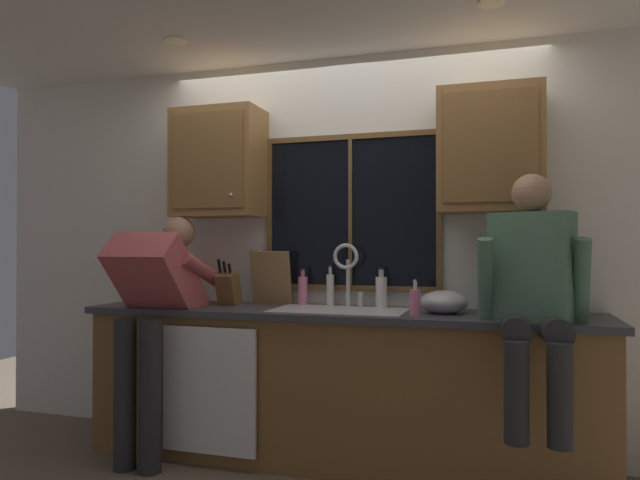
{
  "coord_description": "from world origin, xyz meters",
  "views": [
    {
      "loc": [
        0.93,
        -3.61,
        1.31
      ],
      "look_at": [
        -0.1,
        -0.3,
        1.34
      ],
      "focal_mm": 31.98,
      "sensor_mm": 36.0,
      "label": 1
    }
  ],
  "objects_px": {
    "bottle_tall_clear": "(303,290)",
    "bottle_amber_small": "(330,289)",
    "mixing_bowl": "(444,302)",
    "person_standing": "(155,306)",
    "knife_block": "(228,288)",
    "cutting_board": "(271,278)",
    "person_sitting_on_counter": "(533,286)",
    "bottle_green_glass": "(381,291)",
    "soap_dispenser": "(415,302)"
  },
  "relations": [
    {
      "from": "person_standing",
      "to": "bottle_green_glass",
      "type": "bearing_deg",
      "value": 20.37
    },
    {
      "from": "bottle_amber_small",
      "to": "bottle_tall_clear",
      "type": "bearing_deg",
      "value": -173.05
    },
    {
      "from": "soap_dispenser",
      "to": "bottle_amber_small",
      "type": "height_order",
      "value": "bottle_amber_small"
    },
    {
      "from": "mixing_bowl",
      "to": "bottle_green_glass",
      "type": "bearing_deg",
      "value": 156.86
    },
    {
      "from": "person_standing",
      "to": "cutting_board",
      "type": "height_order",
      "value": "person_standing"
    },
    {
      "from": "person_standing",
      "to": "bottle_green_glass",
      "type": "height_order",
      "value": "person_standing"
    },
    {
      "from": "person_sitting_on_counter",
      "to": "bottle_amber_small",
      "type": "bearing_deg",
      "value": 157.23
    },
    {
      "from": "bottle_tall_clear",
      "to": "bottle_amber_small",
      "type": "distance_m",
      "value": 0.18
    },
    {
      "from": "cutting_board",
      "to": "bottle_amber_small",
      "type": "distance_m",
      "value": 0.41
    },
    {
      "from": "mixing_bowl",
      "to": "soap_dispenser",
      "type": "distance_m",
      "value": 0.23
    },
    {
      "from": "knife_block",
      "to": "bottle_green_glass",
      "type": "distance_m",
      "value": 1.0
    },
    {
      "from": "knife_block",
      "to": "bottle_tall_clear",
      "type": "distance_m",
      "value": 0.49
    },
    {
      "from": "soap_dispenser",
      "to": "bottle_green_glass",
      "type": "relative_size",
      "value": 0.8
    },
    {
      "from": "cutting_board",
      "to": "bottle_amber_small",
      "type": "xyz_separation_m",
      "value": [
        0.4,
        0.02,
        -0.07
      ]
    },
    {
      "from": "soap_dispenser",
      "to": "bottle_amber_small",
      "type": "distance_m",
      "value": 0.71
    },
    {
      "from": "person_standing",
      "to": "person_sitting_on_counter",
      "type": "xyz_separation_m",
      "value": [
        2.17,
        0.02,
        0.16
      ]
    },
    {
      "from": "person_standing",
      "to": "soap_dispenser",
      "type": "bearing_deg",
      "value": 5.04
    },
    {
      "from": "person_standing",
      "to": "bottle_green_glass",
      "type": "xyz_separation_m",
      "value": [
        1.31,
        0.49,
        0.08
      ]
    },
    {
      "from": "cutting_board",
      "to": "person_standing",
      "type": "bearing_deg",
      "value": -138.37
    },
    {
      "from": "bottle_green_glass",
      "to": "bottle_tall_clear",
      "type": "distance_m",
      "value": 0.52
    },
    {
      "from": "person_sitting_on_counter",
      "to": "bottle_amber_small",
      "type": "distance_m",
      "value": 1.31
    },
    {
      "from": "soap_dispenser",
      "to": "bottle_amber_small",
      "type": "xyz_separation_m",
      "value": [
        -0.6,
        0.38,
        0.03
      ]
    },
    {
      "from": "person_standing",
      "to": "cutting_board",
      "type": "xyz_separation_m",
      "value": [
        0.56,
        0.5,
        0.16
      ]
    },
    {
      "from": "person_sitting_on_counter",
      "to": "cutting_board",
      "type": "height_order",
      "value": "person_sitting_on_counter"
    },
    {
      "from": "person_standing",
      "to": "knife_block",
      "type": "height_order",
      "value": "person_standing"
    },
    {
      "from": "person_sitting_on_counter",
      "to": "bottle_green_glass",
      "type": "xyz_separation_m",
      "value": [
        -0.86,
        0.47,
        -0.08
      ]
    },
    {
      "from": "soap_dispenser",
      "to": "knife_block",
      "type": "bearing_deg",
      "value": 170.58
    },
    {
      "from": "knife_block",
      "to": "cutting_board",
      "type": "bearing_deg",
      "value": 32.92
    },
    {
      "from": "mixing_bowl",
      "to": "person_standing",
      "type": "bearing_deg",
      "value": -169.52
    },
    {
      "from": "bottle_green_glass",
      "to": "person_standing",
      "type": "bearing_deg",
      "value": -159.63
    },
    {
      "from": "mixing_bowl",
      "to": "bottle_tall_clear",
      "type": "xyz_separation_m",
      "value": [
        -0.92,
        0.18,
        0.04
      ]
    },
    {
      "from": "cutting_board",
      "to": "mixing_bowl",
      "type": "distance_m",
      "value": 1.17
    },
    {
      "from": "knife_block",
      "to": "bottle_amber_small",
      "type": "bearing_deg",
      "value": 15.37
    },
    {
      "from": "bottle_green_glass",
      "to": "bottle_tall_clear",
      "type": "xyz_separation_m",
      "value": [
        -0.52,
        0.01,
        -0.0
      ]
    },
    {
      "from": "person_sitting_on_counter",
      "to": "bottle_green_glass",
      "type": "bearing_deg",
      "value": 151.39
    },
    {
      "from": "bottle_green_glass",
      "to": "bottle_amber_small",
      "type": "distance_m",
      "value": 0.34
    },
    {
      "from": "mixing_bowl",
      "to": "bottle_amber_small",
      "type": "bearing_deg",
      "value": 164.49
    },
    {
      "from": "person_sitting_on_counter",
      "to": "soap_dispenser",
      "type": "distance_m",
      "value": 0.63
    },
    {
      "from": "mixing_bowl",
      "to": "soap_dispenser",
      "type": "height_order",
      "value": "soap_dispenser"
    },
    {
      "from": "knife_block",
      "to": "cutting_board",
      "type": "height_order",
      "value": "cutting_board"
    },
    {
      "from": "knife_block",
      "to": "mixing_bowl",
      "type": "relative_size",
      "value": 1.17
    },
    {
      "from": "bottle_tall_clear",
      "to": "person_sitting_on_counter",
      "type": "bearing_deg",
      "value": -19.25
    },
    {
      "from": "person_sitting_on_counter",
      "to": "bottle_amber_small",
      "type": "relative_size",
      "value": 4.8
    },
    {
      "from": "cutting_board",
      "to": "bottle_tall_clear",
      "type": "xyz_separation_m",
      "value": [
        0.22,
        0.0,
        -0.08
      ]
    },
    {
      "from": "cutting_board",
      "to": "soap_dispenser",
      "type": "distance_m",
      "value": 1.07
    },
    {
      "from": "person_sitting_on_counter",
      "to": "cutting_board",
      "type": "bearing_deg",
      "value": 163.29
    },
    {
      "from": "soap_dispenser",
      "to": "bottle_green_glass",
      "type": "distance_m",
      "value": 0.43
    },
    {
      "from": "bottle_tall_clear",
      "to": "bottle_amber_small",
      "type": "relative_size",
      "value": 0.91
    },
    {
      "from": "knife_block",
      "to": "cutting_board",
      "type": "distance_m",
      "value": 0.29
    },
    {
      "from": "bottle_tall_clear",
      "to": "bottle_amber_small",
      "type": "height_order",
      "value": "bottle_amber_small"
    }
  ]
}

